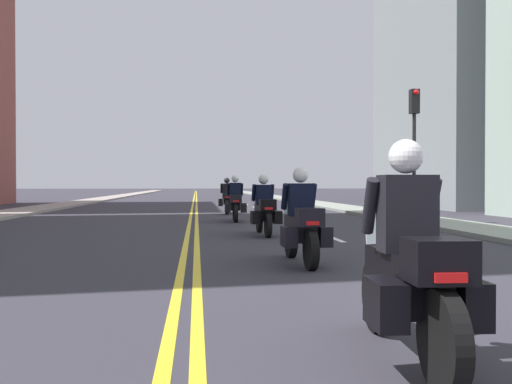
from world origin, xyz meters
TOP-DOWN VIEW (x-y plane):
  - ground_plane at (0.00, 48.00)m, footprint 264.00×264.00m
  - sidewalk_left at (-7.97, 48.00)m, footprint 2.18×144.00m
  - sidewalk_right at (7.97, 48.00)m, footprint 2.18×144.00m
  - centreline_yellow_inner at (-0.12, 48.00)m, footprint 0.12×132.00m
  - centreline_yellow_outer at (0.12, 48.00)m, footprint 0.12×132.00m
  - lane_dashes_white at (3.44, 29.00)m, footprint 0.14×56.40m
  - motorcycle_0 at (1.68, 4.35)m, footprint 0.78×2.15m
  - motorcycle_1 at (1.83, 9.45)m, footprint 0.77×2.16m
  - motorcycle_2 at (1.85, 14.71)m, footprint 0.77×2.15m
  - motorcycle_3 at (1.49, 20.26)m, footprint 0.77×2.09m
  - motorcycle_4 at (1.48, 25.64)m, footprint 0.78×2.24m
  - traffic_light_near at (7.28, 18.29)m, footprint 0.28×0.38m

SIDE VIEW (x-z plane):
  - ground_plane at x=0.00m, z-range 0.00..0.00m
  - centreline_yellow_inner at x=-0.12m, z-range 0.00..0.01m
  - centreline_yellow_outer at x=0.12m, z-range 0.00..0.01m
  - lane_dashes_white at x=3.44m, z-range 0.00..0.01m
  - sidewalk_left at x=-7.97m, z-range 0.00..0.12m
  - sidewalk_right at x=7.97m, z-range 0.00..0.12m
  - motorcycle_1 at x=1.83m, z-range -0.16..1.45m
  - motorcycle_2 at x=1.85m, z-range -0.14..1.44m
  - motorcycle_4 at x=1.48m, z-range -0.16..1.46m
  - motorcycle_3 at x=1.49m, z-range -0.17..1.48m
  - motorcycle_0 at x=1.68m, z-range -0.16..1.50m
  - traffic_light_near at x=7.28m, z-range 0.88..5.33m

